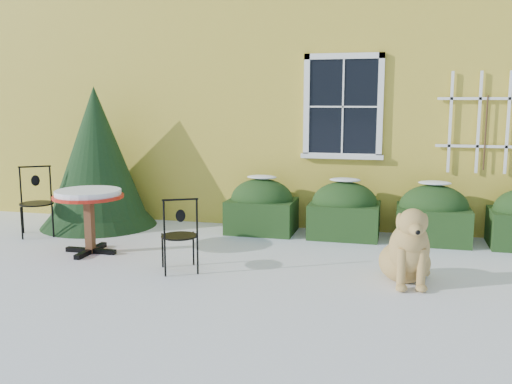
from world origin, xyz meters
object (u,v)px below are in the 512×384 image
(evergreen_shrub, at_px, (97,171))
(patio_chair_far, at_px, (36,201))
(dog, at_px, (408,252))
(patio_chair_near, at_px, (180,234))
(bistro_table, at_px, (88,201))

(evergreen_shrub, xyz_separation_m, patio_chair_far, (-0.60, -0.82, -0.40))
(dog, bearing_deg, patio_chair_far, 157.90)
(patio_chair_far, bearing_deg, dog, -45.70)
(dog, bearing_deg, patio_chair_near, 173.12)
(patio_chair_far, xyz_separation_m, dog, (5.57, -1.09, -0.15))
(bistro_table, distance_m, dog, 4.23)
(bistro_table, height_order, patio_chair_near, patio_chair_near)
(bistro_table, bearing_deg, patio_chair_far, 150.27)
(bistro_table, relative_size, dog, 0.90)
(bistro_table, distance_m, patio_chair_far, 1.59)
(patio_chair_near, height_order, dog, patio_chair_near)
(patio_chair_near, relative_size, dog, 0.89)
(patio_chair_near, xyz_separation_m, patio_chair_far, (-2.89, 1.28, 0.06))
(bistro_table, relative_size, patio_chair_near, 1.01)
(evergreen_shrub, distance_m, patio_chair_far, 1.09)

